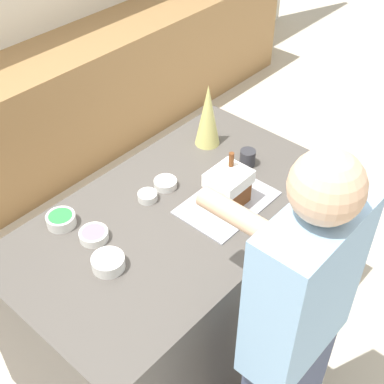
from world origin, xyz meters
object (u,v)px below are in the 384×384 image
object	(u,v)px
candy_bowl_front_corner	(165,183)
mug	(248,158)
gingerbread_house	(228,187)
candy_bowl_center_rear	(94,235)
decorative_tree	(208,115)
candy_bowl_behind_tray	(148,196)
candy_bowl_far_left	(108,262)
person	(293,335)
candy_bowl_far_right	(61,219)
baking_tray	(227,203)

from	to	relation	value
candy_bowl_front_corner	mug	distance (m)	0.45
gingerbread_house	candy_bowl_center_rear	xyz separation A→B (m)	(-0.57, 0.29, -0.08)
gingerbread_house	candy_bowl_front_corner	world-z (taller)	gingerbread_house
decorative_tree	candy_bowl_front_corner	size ratio (longest dim) A/B	3.12
gingerbread_house	candy_bowl_center_rear	distance (m)	0.64
candy_bowl_behind_tray	mug	size ratio (longest dim) A/B	1.08
candy_bowl_far_left	person	bearing A→B (deg)	-71.29
gingerbread_house	candy_bowl_far_left	world-z (taller)	gingerbread_house
mug	candy_bowl_far_right	bearing A→B (deg)	158.31
baking_tray	candy_bowl_front_corner	bearing A→B (deg)	109.11
baking_tray	gingerbread_house	bearing A→B (deg)	29.09
gingerbread_house	person	distance (m)	0.75
gingerbread_house	candy_bowl_far_right	xyz separation A→B (m)	(-0.61, 0.47, -0.07)
decorative_tree	candy_bowl_behind_tray	world-z (taller)	decorative_tree
decorative_tree	person	world-z (taller)	person
baking_tray	candy_bowl_center_rear	world-z (taller)	candy_bowl_center_rear
candy_bowl_center_rear	candy_bowl_front_corner	bearing A→B (deg)	1.31
candy_bowl_front_corner	candy_bowl_center_rear	size ratio (longest dim) A/B	0.88
decorative_tree	mug	size ratio (longest dim) A/B	4.07
candy_bowl_front_corner	candy_bowl_far_right	distance (m)	0.53
gingerbread_house	candy_bowl_front_corner	xyz separation A→B (m)	(-0.11, 0.30, -0.08)
candy_bowl_far_left	candy_bowl_front_corner	bearing A→B (deg)	18.98
candy_bowl_center_rear	mug	distance (m)	0.88
candy_bowl_center_rear	person	size ratio (longest dim) A/B	0.07
candy_bowl_behind_tray	mug	world-z (taller)	mug
baking_tray	candy_bowl_front_corner	size ratio (longest dim) A/B	4.05
baking_tray	decorative_tree	distance (m)	0.52
baking_tray	candy_bowl_far_left	world-z (taller)	candy_bowl_far_left
gingerbread_house	decorative_tree	xyz separation A→B (m)	(0.31, 0.38, 0.07)
candy_bowl_far_left	mug	xyz separation A→B (m)	(0.93, -0.01, 0.01)
decorative_tree	person	xyz separation A→B (m)	(-0.69, -1.01, -0.21)
decorative_tree	candy_bowl_far_right	bearing A→B (deg)	174.72
candy_bowl_center_rear	candy_bowl_behind_tray	bearing A→B (deg)	1.28
gingerbread_house	candy_bowl_behind_tray	bearing A→B (deg)	127.56
person	candy_bowl_behind_tray	bearing A→B (deg)	80.72
gingerbread_house	decorative_tree	world-z (taller)	decorative_tree
mug	person	bearing A→B (deg)	-132.65
candy_bowl_far_left	baking_tray	bearing A→B (deg)	-10.74
decorative_tree	candy_bowl_front_corner	bearing A→B (deg)	-168.63
baking_tray	gingerbread_house	size ratio (longest dim) A/B	1.84
candy_bowl_behind_tray	candy_bowl_far_left	xyz separation A→B (m)	(-0.40, -0.18, 0.01)
candy_bowl_center_rear	candy_bowl_far_left	xyz separation A→B (m)	(-0.07, -0.17, 0.01)
gingerbread_house	baking_tray	bearing A→B (deg)	-150.91
candy_bowl_center_rear	gingerbread_house	bearing A→B (deg)	-27.23
candy_bowl_far_right	candy_bowl_behind_tray	size ratio (longest dim) A/B	1.41
candy_bowl_behind_tray	mug	bearing A→B (deg)	-19.74
baking_tray	candy_bowl_behind_tray	xyz separation A→B (m)	(-0.23, 0.30, 0.02)
gingerbread_house	candy_bowl_far_right	bearing A→B (deg)	142.24
mug	candy_bowl_behind_tray	bearing A→B (deg)	160.26
candy_bowl_behind_tray	person	world-z (taller)	person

